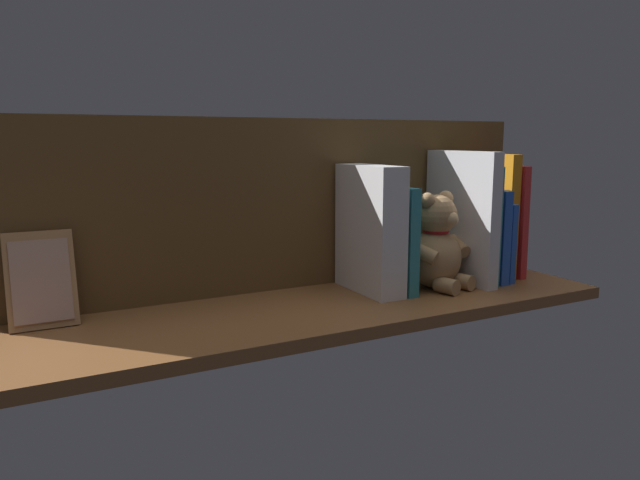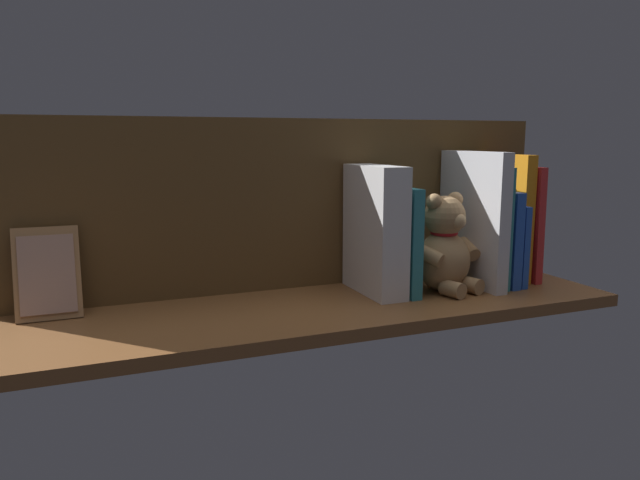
{
  "view_description": "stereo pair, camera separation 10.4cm",
  "coord_description": "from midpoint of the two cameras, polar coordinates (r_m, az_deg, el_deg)",
  "views": [
    {
      "loc": [
        47.95,
        91.16,
        29.46
      ],
      "look_at": [
        0.0,
        0.0,
        11.65
      ],
      "focal_mm": 33.18,
      "sensor_mm": 36.0,
      "label": 1
    },
    {
      "loc": [
        38.47,
        95.55,
        29.46
      ],
      "look_at": [
        0.0,
        0.0,
        11.65
      ],
      "focal_mm": 33.18,
      "sensor_mm": 36.0,
      "label": 2
    }
  ],
  "objects": [
    {
      "name": "dictionary_thick_white",
      "position": [
        1.13,
        7.96,
        0.95
      ],
      "size": [
        5.71,
        17.12,
        24.43
      ],
      "primitive_type": "cube",
      "color": "white",
      "rests_on": "ground_plane"
    },
    {
      "name": "book_0",
      "position": [
        1.34,
        20.45,
        1.62
      ],
      "size": [
        1.98,
        15.99,
        23.71
      ],
      "primitive_type": "cube",
      "rotation": [
        0.0,
        0.01,
        0.0
      ],
      "color": "red",
      "rests_on": "ground_plane"
    },
    {
      "name": "picture_frame_leaning",
      "position": [
        1.05,
        -22.28,
        -3.06
      ],
      "size": [
        10.2,
        5.32,
        15.18
      ],
      "color": "#A87A4C",
      "rests_on": "ground_plane"
    },
    {
      "name": "teddy_bear",
      "position": [
        1.18,
        14.41,
        -0.77
      ],
      "size": [
        15.02,
        14.15,
        19.15
      ],
      "rotation": [
        0.0,
        0.0,
        0.26
      ],
      "color": "tan",
      "rests_on": "ground_plane"
    },
    {
      "name": "book_6",
      "position": [
        1.16,
        9.85,
        0.09
      ],
      "size": [
        2.22,
        17.27,
        20.39
      ],
      "primitive_type": "cube",
      "color": "teal",
      "rests_on": "ground_plane"
    },
    {
      "name": "shelf_back_panel",
      "position": [
        1.16,
        0.11,
        3.44
      ],
      "size": [
        110.09,
        1.5,
        33.22
      ],
      "primitive_type": "cube",
      "color": "brown",
      "rests_on": "ground_plane"
    },
    {
      "name": "book_3",
      "position": [
        1.28,
        18.3,
        0.38
      ],
      "size": [
        2.11,
        18.34,
        19.1
      ],
      "primitive_type": "cube",
      "color": "blue",
      "rests_on": "ground_plane"
    },
    {
      "name": "book_2",
      "position": [
        1.3,
        18.99,
        -0.16
      ],
      "size": [
        1.43,
        18.03,
        16.27
      ],
      "primitive_type": "cube",
      "color": "blue",
      "rests_on": "ground_plane"
    },
    {
      "name": "book_1",
      "position": [
        1.32,
        19.55,
        2.11
      ],
      "size": [
        2.55,
        15.34,
        26.14
      ],
      "primitive_type": "cube",
      "color": "orange",
      "rests_on": "ground_plane"
    },
    {
      "name": "ground_plane",
      "position": [
        1.07,
        2.8,
        -6.75
      ],
      "size": [
        110.09,
        31.25,
        2.2
      ],
      "primitive_type": "cube",
      "color": "brown"
    },
    {
      "name": "book_5",
      "position": [
        1.24,
        16.88,
        1.96
      ],
      "size": [
        2.66,
        19.99,
        26.88
      ],
      "primitive_type": "cube",
      "color": "silver",
      "rests_on": "ground_plane"
    },
    {
      "name": "book_4",
      "position": [
        1.26,
        17.53,
        1.4
      ],
      "size": [
        1.57,
        18.25,
        23.95
      ],
      "primitive_type": "cube",
      "color": "teal",
      "rests_on": "ground_plane"
    }
  ]
}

